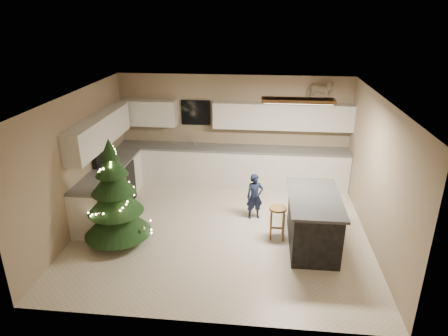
{
  "coord_description": "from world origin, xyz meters",
  "views": [
    {
      "loc": [
        0.74,
        -6.75,
        4.0
      ],
      "look_at": [
        0.0,
        0.35,
        1.15
      ],
      "focal_mm": 32.0,
      "sensor_mm": 36.0,
      "label": 1
    }
  ],
  "objects": [
    {
      "name": "room_shell",
      "position": [
        0.02,
        0.0,
        1.75
      ],
      "size": [
        5.52,
        5.02,
        2.61
      ],
      "color": "gray",
      "rests_on": "ground_plane"
    },
    {
      "name": "cabinetry",
      "position": [
        -0.91,
        1.65,
        0.76
      ],
      "size": [
        5.5,
        3.2,
        2.0
      ],
      "color": "silver",
      "rests_on": "ground_plane"
    },
    {
      "name": "toddler",
      "position": [
        0.6,
        0.54,
        0.48
      ],
      "size": [
        0.4,
        0.32,
        0.95
      ],
      "primitive_type": "imported",
      "rotation": [
        0.0,
        0.0,
        0.3
      ],
      "color": "#111F3A",
      "rests_on": "ground_plane"
    },
    {
      "name": "bar_stool",
      "position": [
        1.05,
        -0.17,
        0.47
      ],
      "size": [
        0.32,
        0.32,
        0.62
      ],
      "rotation": [
        0.0,
        0.0,
        -0.0
      ],
      "color": "olive",
      "rests_on": "ground_plane"
    },
    {
      "name": "island",
      "position": [
        1.67,
        -0.34,
        0.48
      ],
      "size": [
        0.9,
        1.7,
        0.95
      ],
      "color": "black",
      "rests_on": "ground_plane"
    },
    {
      "name": "ground_plane",
      "position": [
        0.0,
        0.0,
        0.0
      ],
      "size": [
        5.5,
        5.5,
        0.0
      ],
      "primitive_type": "plane",
      "color": "beige"
    },
    {
      "name": "christmas_tree",
      "position": [
        -1.85,
        -0.61,
        0.82
      ],
      "size": [
        1.24,
        1.2,
        1.99
      ],
      "rotation": [
        0.0,
        0.0,
        -0.2
      ],
      "color": "#3F2816",
      "rests_on": "ground_plane"
    },
    {
      "name": "rocking_horse",
      "position": [
        1.94,
        2.33,
        2.29
      ],
      "size": [
        0.69,
        0.46,
        0.55
      ],
      "rotation": [
        0.0,
        0.0,
        1.26
      ],
      "color": "olive",
      "rests_on": "cabinetry"
    }
  ]
}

